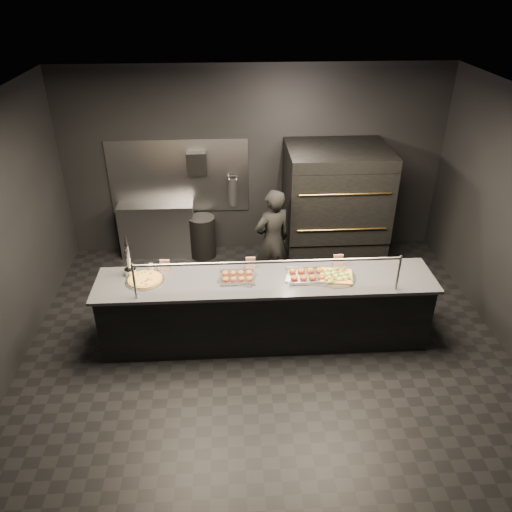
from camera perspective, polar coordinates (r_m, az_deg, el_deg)
The scene contains 15 objects.
room at distance 5.77m, azimuth 0.92°, elevation 2.41°, with size 6.04×6.00×3.00m.
service_counter at distance 6.28m, azimuth 1.10°, elevation -6.16°, with size 4.10×0.78×1.37m.
pizza_oven at distance 7.82m, azimuth 8.91°, elevation 5.50°, with size 1.50×1.23×1.91m.
prep_shelf at distance 8.34m, azimuth -11.18°, elevation 2.96°, with size 1.20×0.35×0.90m, color #99999E.
towel_dispenser at distance 7.90m, azimuth -6.80°, elevation 10.49°, with size 0.30×0.20×0.35m, color black.
fire_extinguisher at distance 8.07m, azimuth -2.66°, elevation 7.37°, with size 0.14×0.14×0.51m.
beer_tap at distance 6.21m, azimuth -14.28°, elevation -0.86°, with size 0.14×0.20×0.55m.
round_pizza at distance 6.13m, azimuth -12.56°, elevation -2.64°, with size 0.47×0.47×0.03m.
slider_tray_a at distance 6.02m, azimuth -2.14°, elevation -2.40°, with size 0.49×0.41×0.07m.
slider_tray_b at distance 6.07m, azimuth 5.84°, elevation -2.18°, with size 0.55×0.46×0.08m.
square_pizza at distance 6.11m, azimuth 9.13°, elevation -2.32°, with size 0.49×0.49×0.05m.
condiment_jar at distance 6.27m, azimuth -11.62°, elevation -1.36°, with size 0.16×0.06×0.10m.
tent_cards at distance 6.21m, azimuth -0.49°, elevation -0.73°, with size 2.28×0.04×0.15m.
trash_bin at distance 8.22m, azimuth -6.12°, elevation 2.20°, with size 0.42×0.42×0.70m, color black.
worker at distance 7.15m, azimuth 1.89°, elevation 1.74°, with size 0.57×0.37×1.56m, color black.
Camera 1 is at (-0.42, -5.04, 4.18)m, focal length 35.00 mm.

